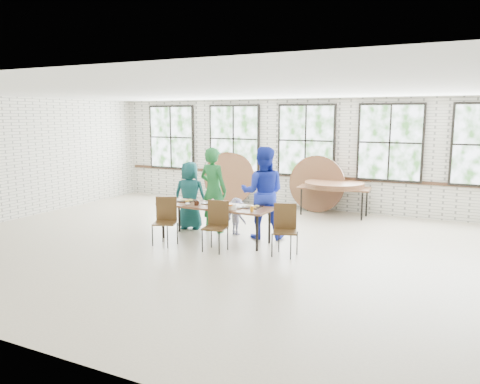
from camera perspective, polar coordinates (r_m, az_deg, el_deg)
The scene contains 13 objects.
room at distance 12.89m, azimuth 8.05°, elevation 6.02°, with size 12.00×12.00×12.00m.
dining_table at distance 9.55m, azimuth -3.07°, elevation -1.93°, with size 2.41×0.84×0.74m.
chair_near_left at distance 9.43m, azimuth -9.06°, elevation -2.98°, with size 0.55×0.54×0.95m.
chair_near_right at distance 8.92m, azimuth -2.85°, elevation -3.59°, with size 0.48×0.47×0.95m.
chair_spare at distance 8.65m, azimuth 5.50°, elevation -4.02°, with size 0.54×0.53×0.95m.
adult_teal at distance 10.59m, azimuth -6.12°, elevation -0.42°, with size 0.75×0.49×1.53m, color #164B55.
adult_green at distance 10.26m, azimuth -3.28°, elevation 0.25°, with size 0.68×0.45×1.87m, color #1C6C2F.
toddler at distance 10.09m, azimuth -0.43°, elevation -2.97°, with size 0.52×0.30×0.80m, color #16133E.
adult_blue at distance 9.73m, azimuth 2.81°, elevation -0.10°, with size 0.93×0.73×1.92m, color #192BB1.
storage_table at distance 12.19m, azimuth 11.39°, elevation 0.34°, with size 1.86×0.92×0.74m.
tabletop_clutter at distance 9.47m, azimuth -2.62°, elevation -1.55°, with size 2.00×0.61×0.11m.
round_tops_stacked at distance 12.17m, azimuth 11.41°, elevation 0.89°, with size 1.50×1.50×0.13m.
round_tops_leaning at distance 13.09m, azimuth 3.74°, elevation 1.33°, with size 4.29×0.39×1.50m.
Camera 1 is at (4.06, -7.78, 2.55)m, focal length 35.00 mm.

